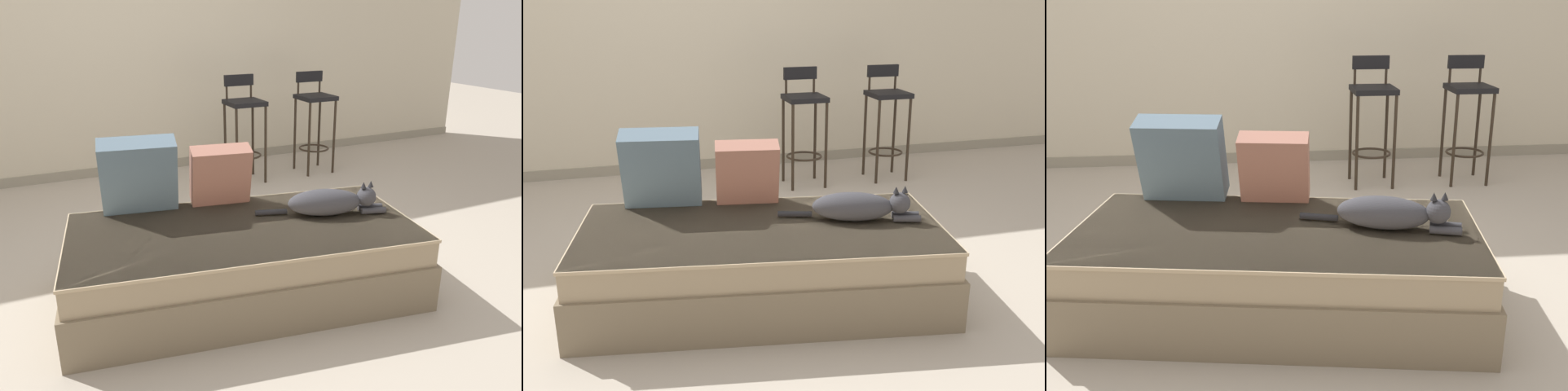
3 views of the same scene
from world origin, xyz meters
TOP-DOWN VIEW (x-y plane):
  - ground_plane at (0.00, 0.00)m, footprint 16.00×16.00m
  - wall_back_panel at (0.00, 2.25)m, footprint 8.00×0.10m
  - wall_baseboard_trim at (0.00, 2.20)m, footprint 8.00×0.02m
  - couch at (0.00, -0.40)m, footprint 1.99×1.21m
  - throw_pillow_corner at (-0.45, 0.04)m, footprint 0.46×0.33m
  - throw_pillow_middle at (0.01, -0.03)m, footprint 0.38×0.27m
  - cat at (0.51, -0.45)m, footprint 0.72×0.31m
  - bar_stool_near_window at (0.83, 1.50)m, footprint 0.32×0.32m
  - bar_stool_by_doorway at (1.57, 1.50)m, footprint 0.32×0.32m

SIDE VIEW (x-z plane):
  - ground_plane at x=0.00m, z-range 0.00..0.00m
  - wall_baseboard_trim at x=0.00m, z-range 0.00..0.09m
  - couch at x=0.00m, z-range 0.00..0.41m
  - cat at x=0.51m, z-range 0.39..0.58m
  - bar_stool_by_doorway at x=1.57m, z-range 0.10..1.06m
  - bar_stool_near_window at x=0.83m, z-range 0.10..1.07m
  - throw_pillow_middle at x=0.01m, z-range 0.41..0.78m
  - throw_pillow_corner at x=-0.45m, z-range 0.41..0.85m
  - wall_back_panel at x=0.00m, z-range 0.00..2.60m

